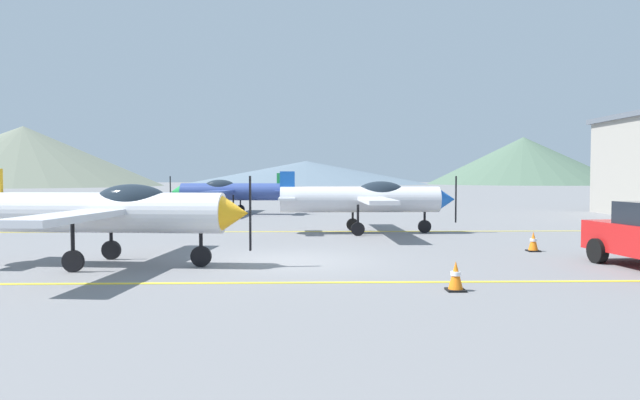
{
  "coord_description": "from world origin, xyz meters",
  "views": [
    {
      "loc": [
        0.39,
        -14.95,
        2.24
      ],
      "look_at": [
        1.04,
        10.0,
        1.2
      ],
      "focal_mm": 31.98,
      "sensor_mm": 36.0,
      "label": 1
    }
  ],
  "objects": [
    {
      "name": "ground_plane",
      "position": [
        0.0,
        0.0,
        0.0
      ],
      "size": [
        400.0,
        400.0,
        0.0
      ],
      "primitive_type": "plane",
      "color": "slate"
    },
    {
      "name": "apron_line_near",
      "position": [
        0.0,
        -3.08,
        0.01
      ],
      "size": [
        80.0,
        0.16,
        0.01
      ],
      "primitive_type": "cube",
      "color": "yellow",
      "rests_on": "ground_plane"
    },
    {
      "name": "apron_line_far",
      "position": [
        0.0,
        7.99,
        0.01
      ],
      "size": [
        80.0,
        0.16,
        0.01
      ],
      "primitive_type": "cube",
      "color": "yellow",
      "rests_on": "ground_plane"
    },
    {
      "name": "airplane_near",
      "position": [
        -4.47,
        -0.63,
        1.37
      ],
      "size": [
        7.09,
        8.14,
        2.43
      ],
      "color": "silver",
      "rests_on": "ground_plane"
    },
    {
      "name": "airplane_mid",
      "position": [
        2.81,
        7.33,
        1.37
      ],
      "size": [
        7.01,
        8.09,
        2.43
      ],
      "color": "silver",
      "rests_on": "ground_plane"
    },
    {
      "name": "airplane_far",
      "position": [
        -4.09,
        18.69,
        1.37
      ],
      "size": [
        7.08,
        8.14,
        2.43
      ],
      "color": "#33478C",
      "rests_on": "ground_plane"
    },
    {
      "name": "traffic_cone_front",
      "position": [
        7.19,
        1.77,
        0.29
      ],
      "size": [
        0.36,
        0.36,
        0.59
      ],
      "color": "black",
      "rests_on": "ground_plane"
    },
    {
      "name": "traffic_cone_side",
      "position": [
        3.33,
        -4.0,
        0.29
      ],
      "size": [
        0.36,
        0.36,
        0.59
      ],
      "color": "black",
      "rests_on": "ground_plane"
    },
    {
      "name": "hill_left",
      "position": [
        -65.14,
        119.49,
        6.96
      ],
      "size": [
        63.12,
        63.12,
        13.92
      ],
      "primitive_type": "cone",
      "color": "slate",
      "rests_on": "ground_plane"
    },
    {
      "name": "hill_centerleft",
      "position": [
        0.68,
        154.64,
        3.4
      ],
      "size": [
        72.21,
        72.21,
        6.8
      ],
      "primitive_type": "cone",
      "color": "slate",
      "rests_on": "ground_plane"
    },
    {
      "name": "hill_centerright",
      "position": [
        62.56,
        146.0,
        6.71
      ],
      "size": [
        54.34,
        54.34,
        13.43
      ],
      "primitive_type": "cone",
      "color": "#4C6651",
      "rests_on": "ground_plane"
    }
  ]
}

